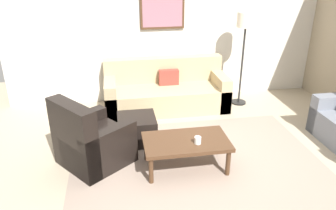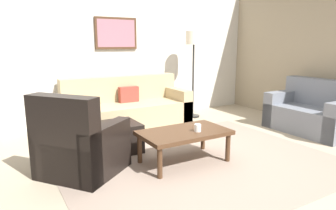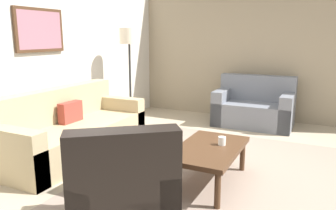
% 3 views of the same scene
% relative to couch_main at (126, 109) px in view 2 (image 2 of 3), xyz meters
% --- Properties ---
extents(ground_plane, '(8.00, 8.00, 0.00)m').
position_rel_couch_main_xyz_m(ground_plane, '(0.12, -2.10, -0.30)').
color(ground_plane, tan).
extents(rear_partition, '(6.00, 0.12, 2.80)m').
position_rel_couch_main_xyz_m(rear_partition, '(0.12, 0.50, 1.10)').
color(rear_partition, silver).
rests_on(rear_partition, ground_plane).
extents(area_rug, '(3.37, 2.72, 0.01)m').
position_rel_couch_main_xyz_m(area_rug, '(0.12, -2.10, -0.29)').
color(area_rug, gray).
rests_on(area_rug, ground_plane).
extents(couch_main, '(2.20, 0.91, 0.88)m').
position_rel_couch_main_xyz_m(couch_main, '(0.00, 0.00, 0.00)').
color(couch_main, tan).
rests_on(couch_main, ground_plane).
extents(couch_loveseat, '(0.82, 1.34, 0.88)m').
position_rel_couch_main_xyz_m(couch_loveseat, '(2.60, -1.98, 0.00)').
color(couch_loveseat, slate).
rests_on(couch_loveseat, ground_plane).
extents(armchair_leather, '(1.12, 1.12, 0.95)m').
position_rel_couch_main_xyz_m(armchair_leather, '(-1.28, -1.73, 0.01)').
color(armchair_leather, black).
rests_on(armchair_leather, ground_plane).
extents(ottoman, '(0.56, 0.56, 0.40)m').
position_rel_couch_main_xyz_m(ottoman, '(-0.63, -1.22, -0.10)').
color(ottoman, black).
rests_on(ottoman, ground_plane).
extents(coffee_table, '(1.10, 0.64, 0.41)m').
position_rel_couch_main_xyz_m(coffee_table, '(-0.06, -2.02, 0.06)').
color(coffee_table, '#472D1C').
rests_on(coffee_table, ground_plane).
extents(cup, '(0.08, 0.08, 0.09)m').
position_rel_couch_main_xyz_m(cup, '(0.07, -2.13, 0.16)').
color(cup, white).
rests_on(cup, coffee_table).
extents(lamp_standing, '(0.32, 0.32, 1.71)m').
position_rel_couch_main_xyz_m(lamp_standing, '(1.42, -0.10, 1.11)').
color(lamp_standing, black).
rests_on(lamp_standing, ground_plane).
extents(framed_artwork, '(0.81, 0.04, 0.58)m').
position_rel_couch_main_xyz_m(framed_artwork, '(0.02, 0.42, 1.36)').
color(framed_artwork, '#472D1C').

